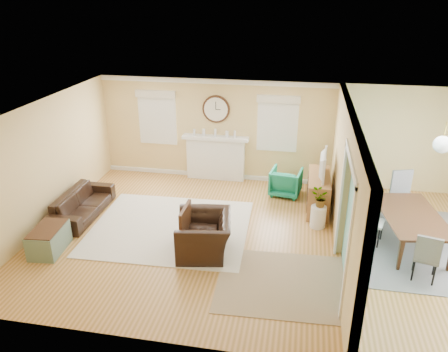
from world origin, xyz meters
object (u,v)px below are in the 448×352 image
(green_chair, at_px, (286,182))
(dining_table, at_px, (411,230))
(credenza, at_px, (318,192))
(sofa, at_px, (82,204))
(eames_chair, at_px, (204,235))

(green_chair, height_order, dining_table, dining_table)
(credenza, height_order, dining_table, credenza)
(sofa, bearing_deg, eames_chair, -108.50)
(eames_chair, relative_size, green_chair, 1.57)
(eames_chair, relative_size, dining_table, 0.60)
(eames_chair, height_order, dining_table, eames_chair)
(sofa, xyz_separation_m, credenza, (5.09, 1.28, 0.12))
(sofa, bearing_deg, green_chair, -67.12)
(eames_chair, height_order, credenza, credenza)
(credenza, bearing_deg, sofa, -165.91)
(sofa, distance_m, credenza, 5.25)
(green_chair, bearing_deg, eames_chair, 72.97)
(sofa, distance_m, eames_chair, 3.11)
(green_chair, bearing_deg, dining_table, 151.95)
(sofa, xyz_separation_m, eames_chair, (2.96, -0.95, 0.09))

